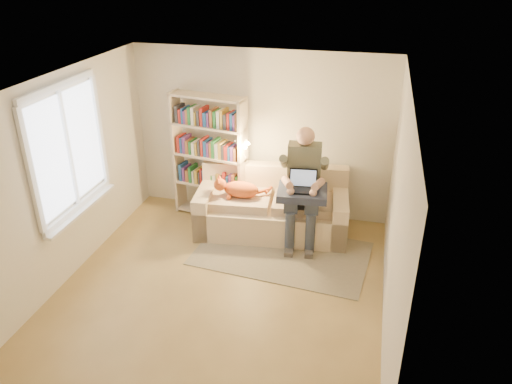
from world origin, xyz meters
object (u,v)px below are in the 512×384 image
(sofa, at_px, (272,210))
(bookshelf, at_px, (210,151))
(cat, at_px, (235,189))
(person, at_px, (303,180))
(laptop, at_px, (309,185))

(sofa, height_order, bookshelf, bookshelf)
(sofa, distance_m, cat, 0.68)
(sofa, bearing_deg, person, -20.08)
(bookshelf, bearing_deg, laptop, -8.87)
(cat, height_order, laptop, laptop)
(cat, xyz_separation_m, bookshelf, (-0.52, 0.45, 0.37))
(person, height_order, cat, person)
(person, relative_size, bookshelf, 0.85)
(laptop, relative_size, bookshelf, 0.21)
(sofa, relative_size, laptop, 5.50)
(cat, distance_m, laptop, 1.11)
(person, bearing_deg, cat, 178.70)
(person, bearing_deg, bookshelf, 160.27)
(person, height_order, laptop, person)
(laptop, bearing_deg, cat, 170.07)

